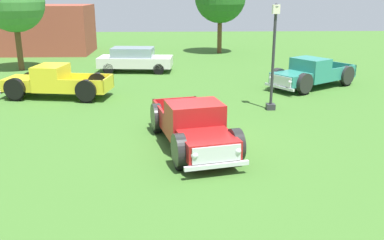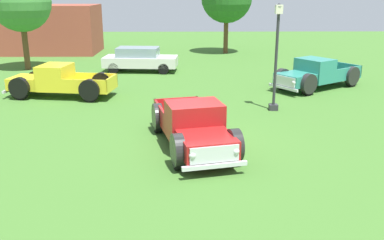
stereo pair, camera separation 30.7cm
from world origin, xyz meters
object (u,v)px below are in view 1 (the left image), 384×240
at_px(pickup_truck_foreground, 195,128).
at_px(sedan_distant_a, 135,59).
at_px(lamp_post_near, 273,55).
at_px(pickup_truck_behind_left, 309,74).
at_px(oak_tree_east, 14,2).
at_px(pickup_truck_behind_right, 51,82).

height_order(pickup_truck_foreground, sedan_distant_a, pickup_truck_foreground).
bearing_deg(sedan_distant_a, lamp_post_near, -54.00).
relative_size(pickup_truck_behind_left, sedan_distant_a, 1.13).
bearing_deg(lamp_post_near, pickup_truck_behind_left, 54.72).
xyz_separation_m(pickup_truck_foreground, oak_tree_east, (-10.50, 14.70, 3.47)).
relative_size(sedan_distant_a, oak_tree_east, 0.77).
xyz_separation_m(pickup_truck_foreground, pickup_truck_behind_right, (-6.56, 7.30, -0.00)).
height_order(pickup_truck_behind_right, sedan_distant_a, pickup_truck_behind_right).
bearing_deg(lamp_post_near, sedan_distant_a, 126.00).
bearing_deg(pickup_truck_behind_left, oak_tree_east, 160.57).
height_order(lamp_post_near, oak_tree_east, oak_tree_east).
bearing_deg(pickup_truck_foreground, pickup_truck_behind_left, 54.11).
relative_size(pickup_truck_behind_left, pickup_truck_behind_right, 1.00).
xyz_separation_m(pickup_truck_behind_right, lamp_post_near, (10.04, -2.57, 1.59)).
bearing_deg(oak_tree_east, lamp_post_near, -35.50).
height_order(pickup_truck_behind_left, sedan_distant_a, pickup_truck_behind_left).
xyz_separation_m(pickup_truck_foreground, pickup_truck_behind_left, (6.34, 8.76, 0.01)).
height_order(pickup_truck_behind_left, oak_tree_east, oak_tree_east).
xyz_separation_m(lamp_post_near, oak_tree_east, (-13.98, 9.98, 1.88)).
bearing_deg(pickup_truck_foreground, lamp_post_near, 53.60).
distance_m(pickup_truck_behind_left, lamp_post_near, 5.19).
xyz_separation_m(pickup_truck_behind_right, sedan_distant_a, (3.42, 6.54, 0.06)).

